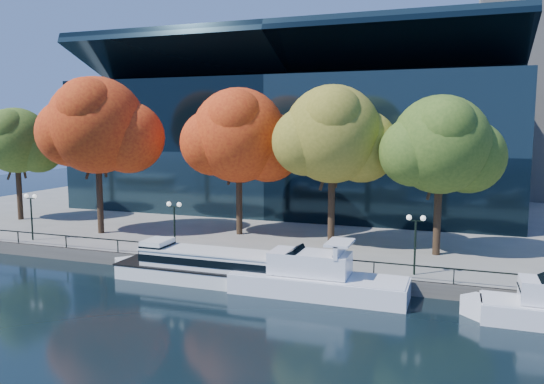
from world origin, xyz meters
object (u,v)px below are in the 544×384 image
at_px(tree_0, 17,142).
at_px(tree_2, 240,137).
at_px(tree_3, 334,136).
at_px(lamp_2, 416,231).
at_px(cruiser_near, 311,278).
at_px(tree_1, 98,127).
at_px(tour_boat, 202,265).
at_px(tree_4, 442,147).
at_px(lamp_1, 174,215).
at_px(lamp_0, 31,206).

xyz_separation_m(tree_0, tree_2, (24.87, 0.68, 0.65)).
bearing_deg(tree_3, lamp_2, -42.18).
bearing_deg(cruiser_near, tree_0, 162.38).
bearing_deg(tree_2, tree_1, -162.70).
distance_m(tour_boat, cruiser_near, 7.96).
xyz_separation_m(tour_boat, tree_4, (15.44, 9.33, 8.13)).
bearing_deg(tree_0, tour_boat, -21.85).
distance_m(tree_3, tree_4, 8.34).
xyz_separation_m(tree_3, lamp_1, (-11.08, -6.37, -6.04)).
bearing_deg(tree_0, tree_4, -1.89).
relative_size(tour_boat, lamp_0, 3.58).
bearing_deg(tree_1, tree_2, 17.30).
relative_size(lamp_0, lamp_1, 1.00).
height_order(cruiser_near, tree_0, tree_0).
bearing_deg(tree_4, lamp_1, -162.24).
distance_m(tour_boat, tree_2, 14.43).
xyz_separation_m(lamp_1, lamp_2, (18.11, 0.00, 0.00)).
xyz_separation_m(tree_0, lamp_0, (8.76, -7.60, -5.18)).
height_order(tree_2, lamp_1, tree_2).
bearing_deg(lamp_2, tour_boat, -167.58).
distance_m(tour_boat, tree_3, 14.81).
relative_size(tour_boat, cruiser_near, 1.14).
distance_m(tree_1, tree_3, 21.35).
bearing_deg(lamp_2, lamp_1, 180.00).
bearing_deg(tree_1, tour_boat, -28.23).
distance_m(tree_1, tree_4, 29.65).
xyz_separation_m(tree_2, lamp_0, (-16.11, -8.28, -5.84)).
xyz_separation_m(tour_boat, tree_1, (-14.12, 7.58, 9.53)).
relative_size(tree_1, tree_4, 1.17).
height_order(tree_3, lamp_2, tree_3).
relative_size(cruiser_near, tree_1, 0.88).
bearing_deg(lamp_1, tour_boat, -38.31).
relative_size(tree_2, lamp_0, 3.29).
xyz_separation_m(tour_boat, lamp_1, (-3.95, 3.12, 2.81)).
bearing_deg(tree_0, tree_3, -2.09).
distance_m(tree_0, tree_2, 24.89).
relative_size(tour_boat, tree_0, 1.23).
distance_m(cruiser_near, tree_3, 13.24).
xyz_separation_m(tree_2, tree_3, (8.99, -1.92, 0.20)).
distance_m(tree_2, tree_3, 9.20).
distance_m(tree_0, tree_4, 42.20).
bearing_deg(tree_2, lamp_2, -27.34).
xyz_separation_m(tree_4, lamp_0, (-33.41, -6.21, -5.31)).
relative_size(tree_0, lamp_0, 2.91).
bearing_deg(lamp_0, tree_3, 14.23).
bearing_deg(cruiser_near, tree_2, 129.99).
bearing_deg(cruiser_near, lamp_0, 172.49).
height_order(tree_0, lamp_1, tree_0).
bearing_deg(tour_boat, lamp_1, 141.69).
bearing_deg(lamp_1, tree_2, 75.86).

